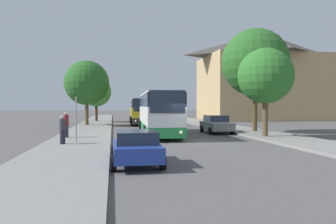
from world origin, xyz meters
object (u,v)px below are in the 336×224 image
at_px(bus_middle, 141,111).
at_px(parked_car_right_near, 216,124).
at_px(bus_front, 158,113).
at_px(parked_car_right_far, 171,117).
at_px(tree_right_near, 265,76).
at_px(pedestrian_waiting_far, 63,130).
at_px(parked_car_left_curb, 136,147).
at_px(tree_left_near, 87,83).
at_px(tree_left_far, 96,92).
at_px(tree_right_mid, 255,63).
at_px(pedestrian_waiting_near, 66,124).
at_px(bus_stop_sign, 76,114).

relative_size(bus_middle, parked_car_right_near, 2.55).
distance_m(bus_front, parked_car_right_far, 22.93).
bearing_deg(parked_car_right_near, bus_middle, -69.97).
bearing_deg(bus_front, tree_right_near, -26.79).
distance_m(parked_car_right_far, pedestrian_waiting_far, 31.17).
bearing_deg(parked_car_left_curb, tree_left_near, 98.23).
distance_m(bus_front, tree_right_near, 8.77).
distance_m(bus_middle, parked_car_right_near, 15.36).
height_order(bus_middle, parked_car_left_curb, bus_middle).
distance_m(parked_car_right_near, tree_left_far, 24.59).
distance_m(parked_car_right_near, tree_right_mid, 6.43).
height_order(tree_right_near, tree_right_mid, tree_right_mid).
xyz_separation_m(bus_front, parked_car_right_far, (4.99, 22.35, -1.08)).
bearing_deg(bus_middle, tree_right_near, -66.98).
bearing_deg(parked_car_right_near, tree_right_mid, -178.18).
relative_size(bus_middle, parked_car_right_far, 2.50).
relative_size(parked_car_left_curb, pedestrian_waiting_near, 2.19).
xyz_separation_m(bus_middle, parked_car_right_near, (5.23, -14.41, -0.92)).
height_order(bus_stop_sign, pedestrian_waiting_near, bus_stop_sign).
bearing_deg(bus_stop_sign, pedestrian_waiting_near, 107.36).
bearing_deg(parked_car_right_far, parked_car_left_curb, 76.06).
distance_m(tree_left_near, tree_right_mid, 19.56).
bearing_deg(tree_left_near, pedestrian_waiting_near, -90.88).
bearing_deg(bus_middle, parked_car_left_curb, -93.45).
height_order(pedestrian_waiting_near, pedestrian_waiting_far, pedestrian_waiting_near).
bearing_deg(parked_car_left_curb, pedestrian_waiting_near, 110.97).
distance_m(bus_middle, parked_car_right_far, 8.95).
relative_size(tree_left_far, tree_right_near, 1.00).
relative_size(parked_car_right_near, parked_car_right_far, 0.98).
distance_m(tree_left_near, tree_left_far, 9.48).
xyz_separation_m(bus_front, parked_car_right_near, (5.12, 0.66, -1.01)).
relative_size(bus_middle, tree_right_mid, 1.17).
height_order(bus_middle, tree_right_near, tree_right_near).
bearing_deg(parked_car_right_near, parked_car_right_far, -89.58).
bearing_deg(tree_left_near, parked_car_left_curb, -81.49).
distance_m(bus_front, bus_middle, 15.07).
bearing_deg(bus_stop_sign, tree_right_near, 7.66).
relative_size(parked_car_left_curb, parked_car_right_far, 0.93).
relative_size(bus_front, parked_car_right_near, 2.93).
bearing_deg(bus_middle, tree_left_near, -159.49).
height_order(bus_front, pedestrian_waiting_near, bus_front).
height_order(parked_car_right_near, pedestrian_waiting_near, pedestrian_waiting_near).
bearing_deg(parked_car_left_curb, pedestrian_waiting_far, 119.65).
bearing_deg(tree_right_near, parked_car_right_near, 114.75).
relative_size(parked_car_left_curb, parked_car_right_near, 0.95).
relative_size(bus_front, pedestrian_waiting_near, 6.72).
xyz_separation_m(parked_car_right_near, pedestrian_waiting_near, (-11.99, -3.22, 0.26)).
xyz_separation_m(pedestrian_waiting_near, tree_right_mid, (15.56, 3.33, 5.09)).
relative_size(tree_left_near, tree_right_near, 1.17).
xyz_separation_m(bus_stop_sign, tree_left_far, (-0.15, 28.11, 2.50)).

